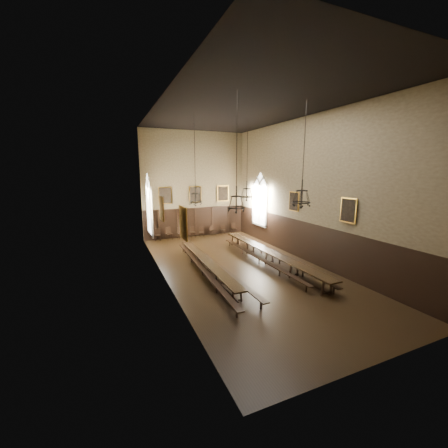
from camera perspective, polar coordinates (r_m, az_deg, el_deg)
floor at (r=16.60m, az=3.62°, el=-9.18°), size 9.00×18.00×0.02m
ceiling at (r=15.92m, az=4.05°, el=22.94°), size 9.00×18.00×0.02m
wall_back at (r=23.99m, az=-6.11°, el=8.07°), size 9.00×0.02×9.00m
wall_front at (r=8.69m, az=31.96°, el=1.24°), size 9.00×0.02×9.00m
wall_left at (r=14.16m, az=-12.75°, el=5.82°), size 0.02×18.00×9.00m
wall_right at (r=18.13m, az=16.71°, el=6.72°), size 0.02×18.00×9.00m
wainscot_panelling at (r=16.21m, az=3.67°, el=-5.00°), size 9.00×18.00×2.50m
table_left at (r=15.91m, az=-3.60°, el=-8.71°), size 0.77×9.01×0.70m
table_right at (r=17.42m, az=9.41°, el=-6.84°), size 0.88×10.72×0.84m
bench_left_outer at (r=15.42m, az=-4.57°, el=-9.60°), size 0.71×10.36×0.47m
bench_left_inner at (r=15.96m, az=-1.53°, el=-8.83°), size 0.49×10.43×0.47m
bench_right_inner at (r=17.35m, az=7.29°, el=-7.35°), size 0.29×9.62×0.43m
bench_right_outer at (r=17.59m, az=11.46°, el=-7.17°), size 0.66×10.12×0.46m
chair_0 at (r=23.36m, az=-13.57°, el=-2.68°), size 0.53×0.53×1.00m
chair_1 at (r=23.58m, az=-11.34°, el=-2.42°), size 0.55×0.55×1.04m
chair_2 at (r=23.71m, az=-9.04°, el=-2.34°), size 0.52×0.52×0.96m
chair_3 at (r=24.02m, az=-6.49°, el=-2.12°), size 0.41×0.41×0.92m
chair_4 at (r=24.19m, az=-4.66°, el=-2.03°), size 0.44×0.44×0.86m
chair_5 at (r=24.55m, az=-2.41°, el=-1.80°), size 0.46×0.46×0.87m
chair_6 at (r=25.02m, az=-0.21°, el=-1.55°), size 0.48×0.48×0.86m
chair_7 at (r=25.39m, az=2.09°, el=-1.31°), size 0.44×0.44×0.95m
chandelier_back_left at (r=17.06m, az=-5.93°, el=5.89°), size 0.79×0.79×5.32m
chandelier_back_right at (r=18.97m, az=4.74°, el=6.65°), size 0.88×0.88×5.21m
chandelier_front_left at (r=12.17m, az=2.58°, el=5.16°), size 0.78×0.78×5.03m
chandelier_front_right at (r=14.36m, az=15.81°, el=5.56°), size 0.92×0.92×5.02m
portrait_back_0 at (r=23.28m, az=-12.13°, el=5.83°), size 1.10×0.12×1.40m
portrait_back_1 at (r=23.92m, az=-5.98°, el=6.14°), size 1.10×0.12×1.40m
portrait_back_2 at (r=24.81m, az=-0.21°, el=6.38°), size 1.10×0.12×1.40m
portrait_left_0 at (r=15.25m, az=-12.84°, el=3.14°), size 0.12×1.00×1.30m
portrait_left_1 at (r=10.91m, az=-8.46°, el=0.22°), size 0.12×1.00×1.30m
portrait_right_0 at (r=18.89m, az=14.33°, el=4.56°), size 0.12×1.00×1.30m
portrait_right_1 at (r=15.60m, az=24.41°, el=2.60°), size 0.12×1.00×1.30m
window_right at (r=22.66m, az=7.45°, el=5.08°), size 0.20×2.20×4.60m
window_left at (r=19.69m, az=-15.38°, el=3.88°), size 0.20×2.20×4.60m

